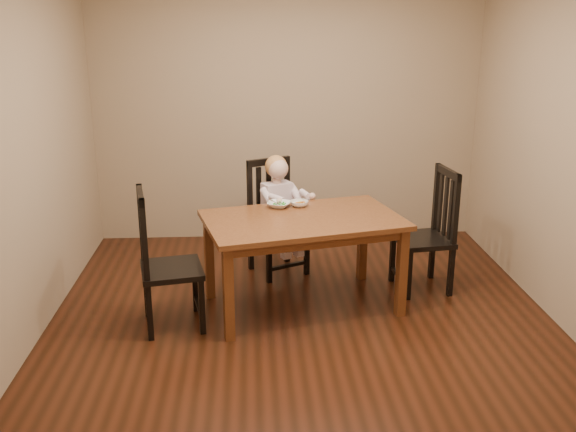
{
  "coord_description": "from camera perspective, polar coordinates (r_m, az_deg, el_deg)",
  "views": [
    {
      "loc": [
        -0.39,
        -4.66,
        2.34
      ],
      "look_at": [
        -0.09,
        0.25,
        0.77
      ],
      "focal_mm": 40.0,
      "sensor_mm": 36.0,
      "label": 1
    }
  ],
  "objects": [
    {
      "name": "chair_left",
      "position": [
        4.97,
        -10.98,
        -4.1
      ],
      "size": [
        0.54,
        0.55,
        1.1
      ],
      "rotation": [
        0.0,
        0.0,
        -1.37
      ],
      "color": "black",
      "rests_on": "room"
    },
    {
      "name": "room",
      "position": [
        4.78,
        1.32,
        5.7
      ],
      "size": [
        4.01,
        4.01,
        2.71
      ],
      "color": "#3D1A0C",
      "rests_on": "ground"
    },
    {
      "name": "chair_right",
      "position": [
        5.69,
        12.41,
        -1.45
      ],
      "size": [
        0.5,
        0.52,
        1.08
      ],
      "rotation": [
        0.0,
        0.0,
        1.7
      ],
      "color": "black",
      "rests_on": "room"
    },
    {
      "name": "dining_table",
      "position": [
        5.16,
        1.32,
        -1.09
      ],
      "size": [
        1.72,
        1.27,
        0.77
      ],
      "rotation": [
        0.0,
        0.0,
        0.24
      ],
      "color": "#502A12",
      "rests_on": "room"
    },
    {
      "name": "toddler",
      "position": [
        5.87,
        -0.88,
        1.05
      ],
      "size": [
        0.51,
        0.55,
        0.6
      ],
      "primitive_type": null,
      "rotation": [
        0.0,
        0.0,
        3.59
      ],
      "color": "white",
      "rests_on": "chair_child"
    },
    {
      "name": "bowl_veg",
      "position": [
        5.42,
        1.01,
        1.11
      ],
      "size": [
        0.19,
        0.19,
        0.05
      ],
      "primitive_type": "imported",
      "rotation": [
        0.0,
        0.0,
        -0.33
      ],
      "color": "white",
      "rests_on": "dining_table"
    },
    {
      "name": "fork",
      "position": [
        5.36,
        -1.16,
        1.15
      ],
      "size": [
        0.11,
        0.08,
        0.05
      ],
      "rotation": [
        0.0,
        0.0,
        0.96
      ],
      "color": "silver",
      "rests_on": "bowl_peas"
    },
    {
      "name": "chair_child",
      "position": [
        5.96,
        -1.11,
        -0.26
      ],
      "size": [
        0.6,
        0.59,
        1.06
      ],
      "rotation": [
        0.0,
        0.0,
        3.59
      ],
      "color": "black",
      "rests_on": "room"
    },
    {
      "name": "bowl_peas",
      "position": [
        5.39,
        -0.81,
        1.03
      ],
      "size": [
        0.25,
        0.25,
        0.05
      ],
      "primitive_type": "imported",
      "rotation": [
        0.0,
        0.0,
        -0.4
      ],
      "color": "white",
      "rests_on": "dining_table"
    }
  ]
}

